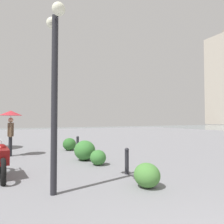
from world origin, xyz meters
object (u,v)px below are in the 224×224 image
Objects in this scene: lamppost at (55,71)px; motorcycle at (2,159)px; pedestrian at (11,120)px; bollard_mid at (78,145)px; bollard_near at (127,160)px.

motorcycle is at bearing 27.47° from lamppost.
motorcycle is 3.83m from pedestrian.
motorcycle reaches higher than bollard_mid.
bollard_mid is at bearing -109.93° from pedestrian.
lamppost is 1.88× the size of motorcycle.
bollard_near is (0.72, -2.28, -2.30)m from lamppost.
pedestrian is (5.69, 0.81, -1.11)m from lamppost.
lamppost is at bearing 107.47° from bollard_near.
bollard_near is (-1.31, -3.34, -0.09)m from motorcycle.
bollard_mid is at bearing -49.09° from motorcycle.
lamppost is at bearing -152.53° from motorcycle.
pedestrian is 5.97m from bollard_near.
pedestrian reaches higher than bollard_near.
pedestrian is 3.19m from bollard_mid.
bollard_mid is (2.64, -3.05, -0.05)m from motorcycle.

